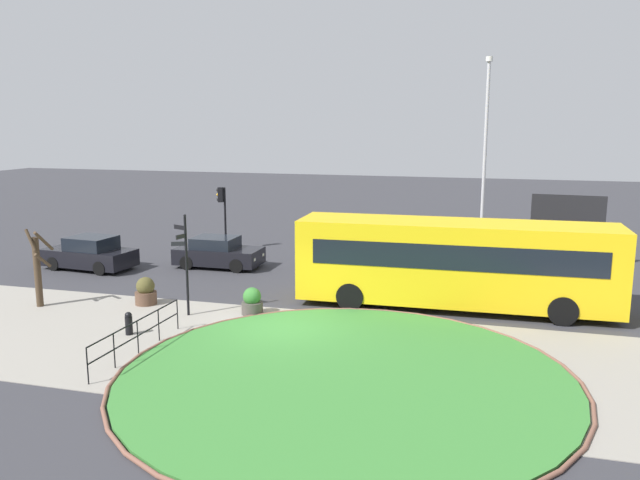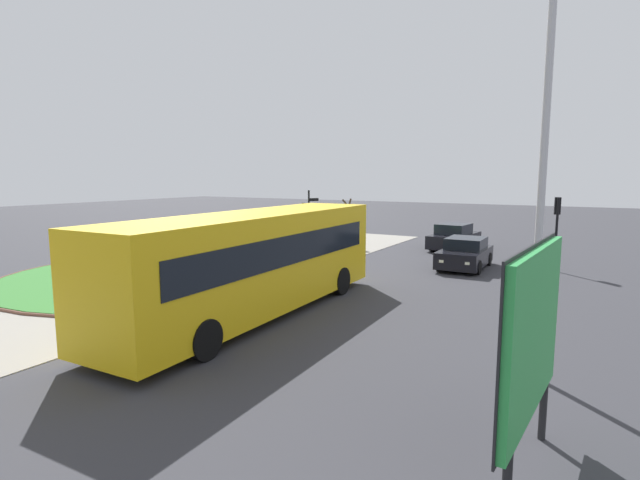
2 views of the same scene
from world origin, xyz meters
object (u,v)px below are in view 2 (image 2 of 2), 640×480
billboard_left (533,336)px  planter_near_signpost (343,248)px  traffic_light_near (557,217)px  car_near_lane (454,238)px  bus_yellow (255,261)px  street_tree_bare (351,223)px  lamppost_tall (545,136)px  car_far_lane (465,254)px  bollard_foreground (280,248)px  signpost_directional (309,221)px  planter_kerbside (299,260)px

billboard_left → planter_near_signpost: size_ratio=3.22×
traffic_light_near → car_near_lane: bearing=44.5°
bus_yellow → street_tree_bare: size_ratio=3.89×
lamppost_tall → car_far_lane: bearing=-160.3°
bollard_foreground → traffic_light_near: traffic_light_near is taller
planter_near_signpost → car_near_lane: bearing=141.0°
car_far_lane → car_near_lane: bearing=-161.2°
car_far_lane → traffic_light_near: traffic_light_near is taller
billboard_left → street_tree_bare: size_ratio=1.15×
bollard_foreground → traffic_light_near: bearing=101.4°
bus_yellow → traffic_light_near: traffic_light_near is taller
traffic_light_near → street_tree_bare: traffic_light_near is taller
car_near_lane → billboard_left: size_ratio=1.29×
lamppost_tall → bollard_foreground: bearing=-127.1°
bollard_foreground → car_near_lane: car_near_lane is taller
signpost_directional → lamppost_tall: bearing=49.9°
planter_kerbside → billboard_left: bearing=44.3°
lamppost_tall → planter_kerbside: (-7.55, -10.79, -4.69)m
planter_kerbside → street_tree_bare: size_ratio=0.33×
signpost_directional → lamppost_tall: 15.39m
bus_yellow → car_far_lane: 11.79m
car_near_lane → billboard_left: (21.29, 6.54, 1.39)m
bollard_foreground → lamppost_tall: size_ratio=0.08×
lamppost_tall → billboard_left: lamppost_tall is taller
planter_near_signpost → traffic_light_near: bearing=97.9°
lamppost_tall → planter_near_signpost: (-11.84, -10.70, -4.65)m
traffic_light_near → planter_near_signpost: (1.41, -10.17, -1.99)m
planter_kerbside → street_tree_bare: bearing=-171.3°
street_tree_bare → bollard_foreground: bearing=-21.4°
bus_yellow → billboard_left: size_ratio=3.38×
car_far_lane → lamppost_tall: lamppost_tall is taller
bollard_foreground → lamppost_tall: bearing=52.9°
planter_kerbside → car_far_lane: bearing=123.2°
planter_near_signpost → planter_kerbside: size_ratio=1.07×
signpost_directional → billboard_left: size_ratio=1.07×
signpost_directional → planter_kerbside: (2.17, 0.74, -1.60)m
street_tree_bare → billboard_left: bearing=32.6°
billboard_left → bollard_foreground: bearing=-130.7°
car_far_lane → bus_yellow: bearing=-19.4°
car_far_lane → billboard_left: (15.72, 4.59, 1.43)m
bollard_foreground → traffic_light_near: 13.82m
car_far_lane → signpost_directional: bearing=-74.3°
bollard_foreground → street_tree_bare: (-4.89, 1.91, 1.09)m
bus_yellow → car_far_lane: bus_yellow is taller
car_near_lane → car_far_lane: 5.90m
car_far_lane → traffic_light_near: 4.35m
planter_near_signpost → street_tree_bare: bearing=-160.0°
lamppost_tall → street_tree_bare: 19.89m
car_far_lane → planter_kerbside: car_far_lane is taller
signpost_directional → planter_kerbside: size_ratio=3.68×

